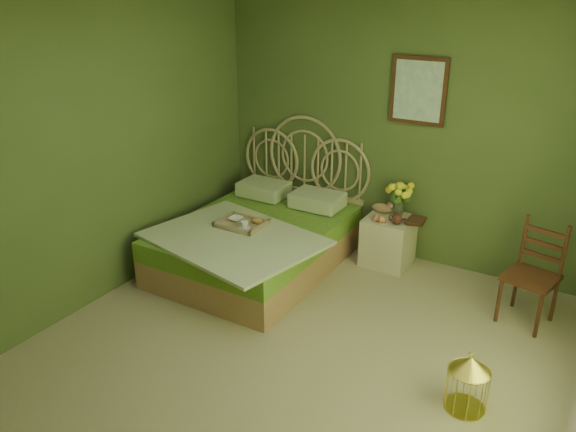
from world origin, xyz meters
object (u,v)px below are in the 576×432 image
Objects in this scene: nightstand at (390,232)px; chair at (534,267)px; birdcage at (468,383)px; bed at (259,238)px.

chair is (1.41, -0.36, 0.15)m from nightstand.
nightstand is 2.17m from birdcage.
bed is 2.46× the size of chair.
bed is 2.57m from chair.
chair is at bearing 83.65° from birdcage.
chair is (2.54, 0.35, 0.20)m from bed.
birdcage is (1.25, -1.77, -0.14)m from nightstand.
birdcage is at bearing -83.01° from chair.
bed is 5.22× the size of birdcage.
nightstand is at bearing 179.04° from chair.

